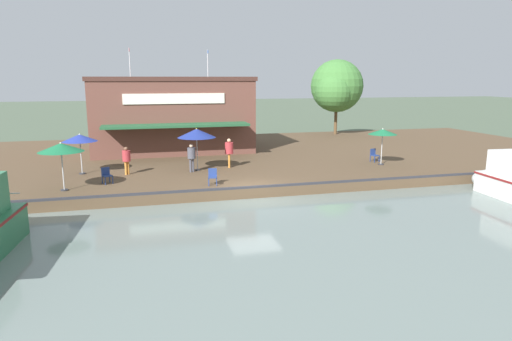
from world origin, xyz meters
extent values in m
plane|color=#4C5B47|center=(0.00, 0.00, 0.00)|extent=(220.00, 220.00, 0.00)
cube|color=brown|center=(-11.00, 0.00, 0.30)|extent=(22.00, 56.00, 0.60)
cube|color=#2D2D33|center=(-0.10, 0.00, 0.65)|extent=(0.20, 50.40, 0.10)
cube|color=brown|center=(-13.90, -2.88, 3.21)|extent=(7.08, 11.46, 5.21)
cube|color=#472A23|center=(-13.90, -2.88, 5.96)|extent=(7.23, 11.69, 0.30)
cube|color=#235633|center=(-9.46, -2.88, 2.90)|extent=(1.80, 9.74, 0.16)
cube|color=silver|center=(-10.32, -2.88, 4.64)|extent=(0.08, 6.88, 0.70)
cylinder|color=silver|center=(-13.90, -0.02, 6.97)|extent=(0.06, 0.06, 2.30)
cube|color=#2D5193|center=(-13.72, -0.02, 7.97)|extent=(0.36, 0.03, 0.24)
cylinder|color=silver|center=(-13.90, -5.75, 6.99)|extent=(0.06, 0.06, 2.36)
cube|color=#B23338|center=(-13.72, -5.75, 8.02)|extent=(0.36, 0.03, 0.24)
cylinder|color=#B7B7B7|center=(-5.27, -2.09, 1.76)|extent=(0.06, 0.06, 2.31)
cylinder|color=#2D2D33|center=(-5.27, -2.09, 0.63)|extent=(0.36, 0.36, 0.06)
cone|color=navy|center=(-5.27, -2.09, 2.83)|extent=(2.25, 2.25, 0.52)
cone|color=yellow|center=(-5.27, -2.09, 2.85)|extent=(1.39, 1.39, 0.41)
sphere|color=yellow|center=(-5.27, -2.09, 3.09)|extent=(0.08, 0.08, 0.08)
cylinder|color=#B7B7B7|center=(-1.94, -9.08, 1.70)|extent=(0.06, 0.06, 2.20)
cylinder|color=#2D2D33|center=(-1.94, -9.08, 0.63)|extent=(0.36, 0.36, 0.06)
cone|color=#19663D|center=(-1.94, -9.08, 2.74)|extent=(2.14, 2.14, 0.42)
cone|color=silver|center=(-1.94, -9.08, 2.76)|extent=(1.33, 1.33, 0.34)
sphere|color=silver|center=(-1.94, -9.08, 2.95)|extent=(0.08, 0.08, 0.08)
cylinder|color=#B7B7B7|center=(-4.12, 9.46, 1.68)|extent=(0.06, 0.06, 2.16)
cylinder|color=#2D2D33|center=(-4.12, 9.46, 0.63)|extent=(0.36, 0.36, 0.06)
cone|color=#19663D|center=(-4.12, 9.46, 2.71)|extent=(1.80, 1.80, 0.34)
cone|color=silver|center=(-4.12, 9.46, 2.73)|extent=(1.12, 1.12, 0.27)
sphere|color=silver|center=(-4.12, 9.46, 2.88)|extent=(0.08, 0.08, 0.08)
cylinder|color=#B7B7B7|center=(-5.90, -8.65, 1.68)|extent=(0.06, 0.06, 2.15)
cylinder|color=#2D2D33|center=(-5.90, -8.65, 0.63)|extent=(0.36, 0.36, 0.06)
cone|color=navy|center=(-5.90, -8.65, 2.69)|extent=(1.94, 1.94, 0.40)
cone|color=white|center=(-5.90, -8.65, 2.71)|extent=(1.21, 1.21, 0.32)
sphere|color=white|center=(-5.90, -8.65, 2.89)|extent=(0.08, 0.08, 0.08)
cube|color=navy|center=(-5.02, 9.83, 0.81)|extent=(0.05, 0.05, 0.42)
cube|color=navy|center=(-4.92, 9.45, 0.81)|extent=(0.05, 0.05, 0.42)
cube|color=navy|center=(-5.41, 9.73, 0.81)|extent=(0.05, 0.05, 0.42)
cube|color=navy|center=(-5.31, 9.35, 0.81)|extent=(0.05, 0.05, 0.42)
cube|color=navy|center=(-5.17, 9.59, 1.03)|extent=(0.54, 0.54, 0.05)
cube|color=navy|center=(-5.36, 9.54, 1.25)|extent=(0.15, 0.44, 0.40)
cube|color=navy|center=(-0.99, -1.68, 0.81)|extent=(0.05, 0.05, 0.42)
cube|color=navy|center=(-1.06, -2.08, 0.81)|extent=(0.05, 0.05, 0.42)
cube|color=navy|center=(-1.38, -1.61, 0.81)|extent=(0.05, 0.05, 0.42)
cube|color=navy|center=(-1.45, -2.01, 0.81)|extent=(0.05, 0.05, 0.42)
cube|color=navy|center=(-1.22, -1.85, 1.03)|extent=(0.51, 0.51, 0.05)
cube|color=navy|center=(-1.42, -1.81, 1.25)|extent=(0.12, 0.44, 0.40)
cube|color=navy|center=(-2.84, -6.84, 0.81)|extent=(0.05, 0.05, 0.42)
cube|color=navy|center=(-2.67, -7.20, 0.81)|extent=(0.05, 0.05, 0.42)
cube|color=navy|center=(-3.21, -7.01, 0.81)|extent=(0.05, 0.05, 0.42)
cube|color=navy|center=(-3.04, -7.37, 0.81)|extent=(0.05, 0.05, 0.42)
cube|color=navy|center=(-2.94, -7.11, 1.03)|extent=(0.59, 0.59, 0.05)
cube|color=navy|center=(-3.12, -7.19, 1.25)|extent=(0.22, 0.42, 0.40)
cylinder|color=orange|center=(-5.14, -6.08, 0.99)|extent=(0.13, 0.13, 0.77)
cylinder|color=orange|center=(-5.05, -6.21, 0.99)|extent=(0.13, 0.13, 0.77)
cylinder|color=#B23338|center=(-5.10, -6.14, 1.68)|extent=(0.45, 0.45, 0.61)
sphere|color=brown|center=(-5.10, -6.14, 2.09)|extent=(0.21, 0.21, 0.21)
cylinder|color=orange|center=(-5.75, -0.06, 1.04)|extent=(0.13, 0.13, 0.87)
cylinder|color=orange|center=(-5.58, -0.10, 1.04)|extent=(0.13, 0.13, 0.87)
cylinder|color=#B23338|center=(-5.67, -0.08, 1.82)|extent=(0.51, 0.51, 0.69)
sphere|color=tan|center=(-5.67, -0.08, 2.28)|extent=(0.24, 0.24, 0.24)
cylinder|color=#4C4C56|center=(-4.83, -2.56, 1.00)|extent=(0.13, 0.13, 0.81)
cylinder|color=#4C4C56|center=(-4.89, -2.40, 1.00)|extent=(0.13, 0.13, 0.81)
cylinder|color=#4C4C56|center=(-4.86, -2.48, 1.73)|extent=(0.47, 0.47, 0.64)
sphere|color=#DBB28E|center=(-4.86, -2.48, 2.16)|extent=(0.22, 0.22, 0.22)
ellipsoid|color=silver|center=(1.42, 13.12, 0.62)|extent=(2.14, 2.45, 1.08)
cylinder|color=brown|center=(-19.79, 13.40, 1.99)|extent=(0.30, 0.30, 2.79)
sphere|color=#427A38|center=(-19.79, 13.40, 5.28)|extent=(5.04, 5.04, 5.04)
sphere|color=#427A38|center=(-18.78, 12.65, 4.77)|extent=(3.52, 3.52, 3.52)
camera|label=1|loc=(21.46, -5.49, 6.01)|focal=32.00mm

